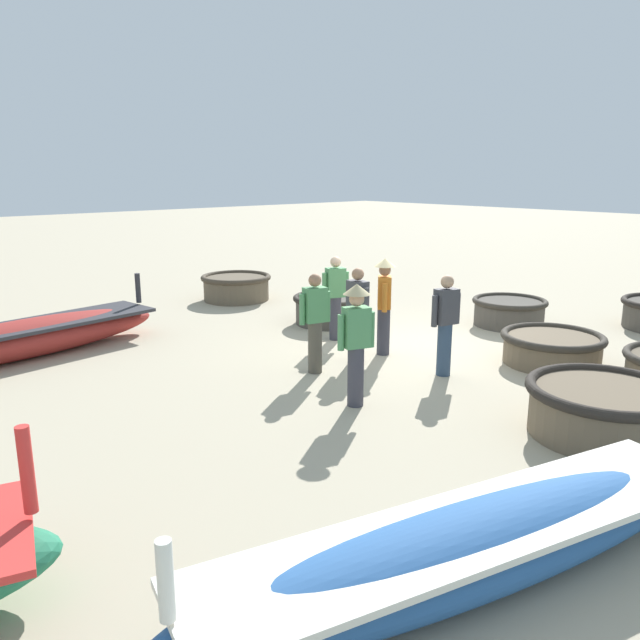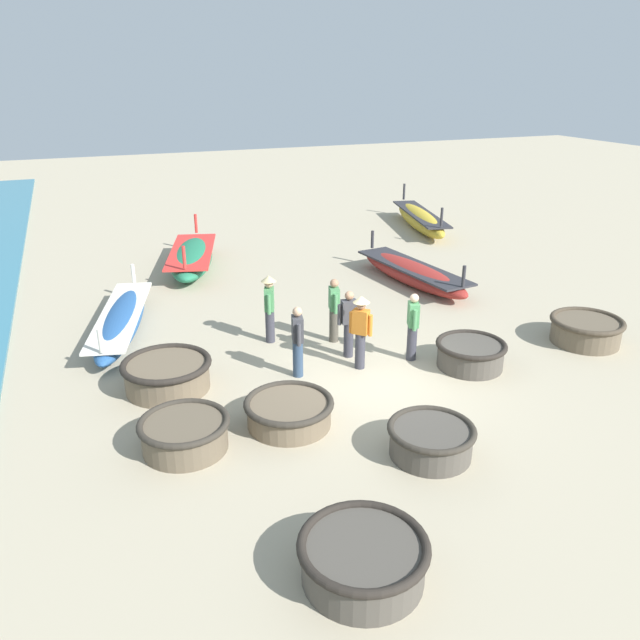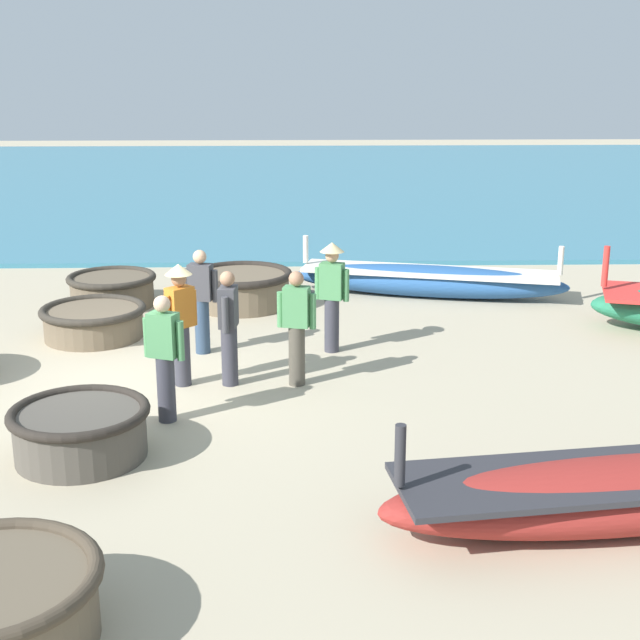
# 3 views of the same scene
# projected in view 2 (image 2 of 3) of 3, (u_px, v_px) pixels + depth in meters

# --- Properties ---
(ground_plane) EXTENTS (80.00, 80.00, 0.00)m
(ground_plane) POSITION_uv_depth(u_px,v_px,m) (374.00, 380.00, 13.15)
(ground_plane) COLOR tan
(coracle_nearest) EXTENTS (1.71, 1.71, 0.59)m
(coracle_nearest) POSITION_uv_depth(u_px,v_px,m) (363.00, 558.00, 7.93)
(coracle_nearest) COLOR #4C473F
(coracle_nearest) RESTS_ON ground
(coracle_upturned) EXTENTS (1.83, 1.83, 0.64)m
(coracle_upturned) POSITION_uv_depth(u_px,v_px,m) (167.00, 373.00, 12.68)
(coracle_upturned) COLOR brown
(coracle_upturned) RESTS_ON ground
(coracle_center) EXTENTS (1.50, 1.50, 0.56)m
(coracle_center) POSITION_uv_depth(u_px,v_px,m) (431.00, 439.00, 10.51)
(coracle_center) COLOR #4C473F
(coracle_center) RESTS_ON ground
(coracle_front_right) EXTENTS (1.66, 1.66, 0.51)m
(coracle_front_right) POSITION_uv_depth(u_px,v_px,m) (289.00, 411.00, 11.41)
(coracle_front_right) COLOR brown
(coracle_front_right) RESTS_ON ground
(coracle_far_right) EXTENTS (1.54, 1.54, 0.59)m
(coracle_far_right) POSITION_uv_depth(u_px,v_px,m) (471.00, 353.00, 13.64)
(coracle_far_right) COLOR #4C473F
(coracle_far_right) RESTS_ON ground
(coracle_weathered) EXTENTS (1.71, 1.71, 0.62)m
(coracle_weathered) POSITION_uv_depth(u_px,v_px,m) (586.00, 329.00, 14.84)
(coracle_weathered) COLOR brown
(coracle_weathered) RESTS_ON ground
(coracle_far_left) EXTENTS (1.58, 1.58, 0.58)m
(coracle_far_left) POSITION_uv_depth(u_px,v_px,m) (185.00, 433.00, 10.68)
(coracle_far_left) COLOR brown
(coracle_far_left) RESTS_ON ground
(long_boat_ochre_hull) EXTENTS (2.15, 5.17, 1.05)m
(long_boat_ochre_hull) POSITION_uv_depth(u_px,v_px,m) (121.00, 320.00, 15.45)
(long_boat_ochre_hull) COLOR #285693
(long_boat_ochre_hull) RESTS_ON ground
(long_boat_red_hull) EXTENTS (1.69, 4.96, 1.16)m
(long_boat_red_hull) POSITION_uv_depth(u_px,v_px,m) (413.00, 273.00, 18.94)
(long_boat_red_hull) COLOR maroon
(long_boat_red_hull) RESTS_ON ground
(long_boat_blue_hull) EXTENTS (2.49, 4.80, 1.35)m
(long_boat_blue_hull) POSITION_uv_depth(u_px,v_px,m) (192.00, 258.00, 20.30)
(long_boat_blue_hull) COLOR #237551
(long_boat_blue_hull) RESTS_ON ground
(long_boat_white_hull) EXTENTS (2.20, 5.64, 1.40)m
(long_boat_white_hull) POSITION_uv_depth(u_px,v_px,m) (420.00, 219.00, 25.39)
(long_boat_white_hull) COLOR gold
(long_boat_white_hull) RESTS_ON ground
(fisherman_hauling) EXTENTS (0.36, 0.50, 1.67)m
(fisherman_hauling) POSITION_uv_depth(u_px,v_px,m) (269.00, 304.00, 14.65)
(fisherman_hauling) COLOR #383842
(fisherman_hauling) RESTS_ON ground
(fisherman_crouching) EXTENTS (0.53, 0.26, 1.57)m
(fisherman_crouching) POSITION_uv_depth(u_px,v_px,m) (349.00, 322.00, 13.95)
(fisherman_crouching) COLOR #383842
(fisherman_crouching) RESTS_ON ground
(fisherman_standing_right) EXTENTS (0.40, 0.41, 1.67)m
(fisherman_standing_right) POSITION_uv_depth(u_px,v_px,m) (361.00, 327.00, 13.35)
(fisherman_standing_right) COLOR #383842
(fisherman_standing_right) RESTS_ON ground
(fisherman_by_coracle) EXTENTS (0.29, 0.52, 1.57)m
(fisherman_by_coracle) POSITION_uv_depth(u_px,v_px,m) (298.00, 340.00, 13.04)
(fisherman_by_coracle) COLOR #2D425B
(fisherman_by_coracle) RESTS_ON ground
(fisherman_with_hat) EXTENTS (0.29, 0.52, 1.57)m
(fisherman_with_hat) POSITION_uv_depth(u_px,v_px,m) (334.00, 309.00, 14.73)
(fisherman_with_hat) COLOR #4C473D
(fisherman_with_hat) RESTS_ON ground
(fisherman_standing_left) EXTENTS (0.33, 0.50, 1.57)m
(fisherman_standing_left) POSITION_uv_depth(u_px,v_px,m) (413.00, 325.00, 13.79)
(fisherman_standing_left) COLOR #383842
(fisherman_standing_left) RESTS_ON ground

